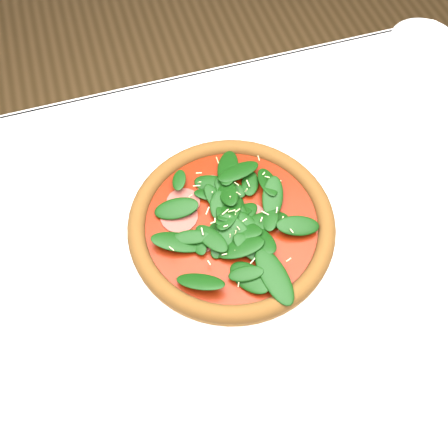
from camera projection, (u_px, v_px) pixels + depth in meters
name	position (u px, v px, depth m)	size (l,w,h in m)	color
ground	(227.00, 362.00, 1.47)	(6.00, 6.00, 0.00)	brown
dining_table	(228.00, 273.00, 0.91)	(1.21, 0.81, 0.75)	white
plate	(231.00, 229.00, 0.83)	(0.39, 0.39, 0.02)	white
pizza	(232.00, 223.00, 0.81)	(0.43, 0.43, 0.04)	#9E6826
saucer_far	(424.00, 42.00, 1.05)	(0.14, 0.14, 0.01)	white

